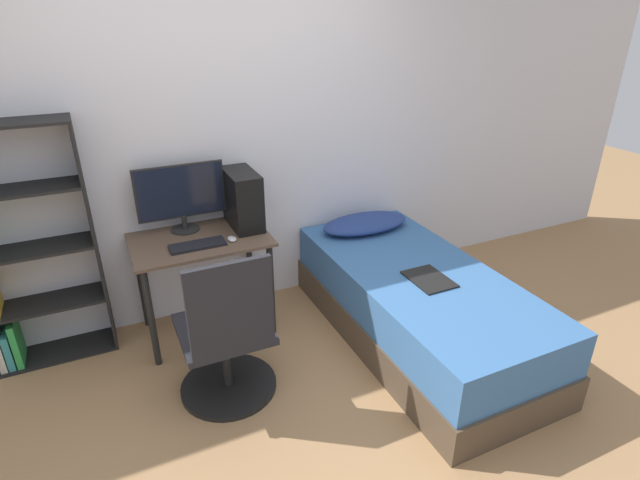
{
  "coord_description": "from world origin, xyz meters",
  "views": [
    {
      "loc": [
        -0.85,
        -1.88,
        2.15
      ],
      "look_at": [
        0.4,
        0.8,
        0.75
      ],
      "focal_mm": 28.0,
      "sensor_mm": 36.0,
      "label": 1
    }
  ],
  "objects_px": {
    "bookshelf": "(12,261)",
    "monitor": "(181,195)",
    "office_chair": "(227,345)",
    "pc_tower": "(243,199)",
    "keyboard": "(198,245)",
    "bed": "(417,305)"
  },
  "relations": [
    {
      "from": "bookshelf",
      "to": "keyboard",
      "type": "distance_m",
      "value": 1.11
    },
    {
      "from": "pc_tower",
      "to": "bed",
      "type": "bearing_deg",
      "value": -39.63
    },
    {
      "from": "office_chair",
      "to": "pc_tower",
      "type": "height_order",
      "value": "pc_tower"
    },
    {
      "from": "bookshelf",
      "to": "pc_tower",
      "type": "height_order",
      "value": "bookshelf"
    },
    {
      "from": "office_chair",
      "to": "bookshelf",
      "type": "bearing_deg",
      "value": 140.24
    },
    {
      "from": "bookshelf",
      "to": "monitor",
      "type": "relative_size",
      "value": 2.63
    },
    {
      "from": "keyboard",
      "to": "monitor",
      "type": "bearing_deg",
      "value": 93.59
    },
    {
      "from": "bookshelf",
      "to": "keyboard",
      "type": "xyz_separation_m",
      "value": [
        1.07,
        -0.28,
        0.01
      ]
    },
    {
      "from": "office_chair",
      "to": "keyboard",
      "type": "relative_size",
      "value": 2.77
    },
    {
      "from": "monitor",
      "to": "pc_tower",
      "type": "relative_size",
      "value": 1.5
    },
    {
      "from": "office_chair",
      "to": "pc_tower",
      "type": "xyz_separation_m",
      "value": [
        0.38,
        0.81,
        0.56
      ]
    },
    {
      "from": "keyboard",
      "to": "bookshelf",
      "type": "bearing_deg",
      "value": 165.58
    },
    {
      "from": "bed",
      "to": "keyboard",
      "type": "relative_size",
      "value": 5.69
    },
    {
      "from": "bookshelf",
      "to": "keyboard",
      "type": "height_order",
      "value": "bookshelf"
    },
    {
      "from": "office_chair",
      "to": "monitor",
      "type": "xyz_separation_m",
      "value": [
        -0.02,
        0.92,
        0.62
      ]
    },
    {
      "from": "keyboard",
      "to": "pc_tower",
      "type": "xyz_separation_m",
      "value": [
        0.38,
        0.2,
        0.19
      ]
    },
    {
      "from": "bookshelf",
      "to": "keyboard",
      "type": "relative_size",
      "value": 4.39
    },
    {
      "from": "monitor",
      "to": "keyboard",
      "type": "xyz_separation_m",
      "value": [
        0.02,
        -0.3,
        -0.25
      ]
    },
    {
      "from": "keyboard",
      "to": "pc_tower",
      "type": "distance_m",
      "value": 0.47
    },
    {
      "from": "office_chair",
      "to": "pc_tower",
      "type": "distance_m",
      "value": 1.06
    },
    {
      "from": "bookshelf",
      "to": "pc_tower",
      "type": "bearing_deg",
      "value": -2.98
    },
    {
      "from": "keyboard",
      "to": "pc_tower",
      "type": "height_order",
      "value": "pc_tower"
    }
  ]
}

